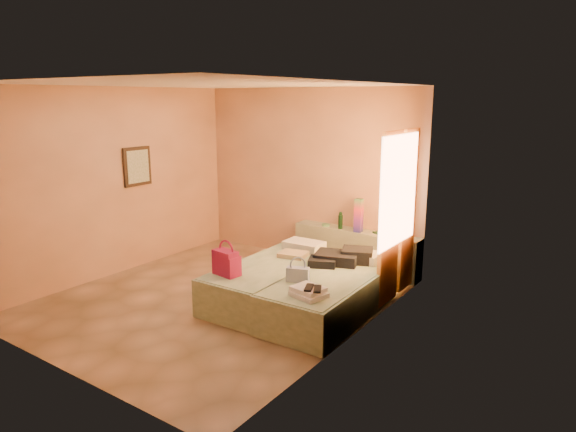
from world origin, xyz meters
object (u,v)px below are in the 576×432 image
bed_left (271,282)px  bed_right (330,296)px  magenta_handbag (227,262)px  blue_handbag (298,274)px  headboard_ledge (356,250)px  towel_stack (309,292)px  water_bottle (340,221)px  green_book (379,233)px  flower_vase (402,228)px

bed_left → bed_right: (0.90, 0.00, 0.00)m
magenta_handbag → blue_handbag: magenta_handbag is taller
blue_handbag → headboard_ledge: bearing=76.5°
towel_stack → water_bottle: bearing=111.0°
headboard_ledge → green_book: bearing=-0.4°
headboard_ledge → blue_handbag: blue_handbag is taller
headboard_ledge → bed_right: size_ratio=1.02×
flower_vase → magenta_handbag: (-1.30, -2.38, -0.12)m
green_book → flower_vase: 0.36m
blue_handbag → water_bottle: bearing=83.6°
headboard_ledge → magenta_handbag: 2.44m
bed_left → water_bottle: water_bottle is taller
bed_left → headboard_ledge: bearing=76.2°
water_bottle → magenta_handbag: size_ratio=0.74×
blue_handbag → towel_stack: bearing=-63.3°
flower_vase → towel_stack: bearing=-91.9°
green_book → magenta_handbag: size_ratio=0.50×
blue_handbag → towel_stack: size_ratio=0.76×
flower_vase → green_book: bearing=-174.5°
bed_right → blue_handbag: blue_handbag is taller
flower_vase → bed_left: bearing=-122.4°
bed_right → towel_stack: bearing=-81.6°
blue_handbag → towel_stack: 0.49m
magenta_handbag → towel_stack: bearing=6.7°
water_bottle → flower_vase: size_ratio=0.94×
water_bottle → towel_stack: size_ratio=0.72×
bed_left → towel_stack: (1.02, -0.68, 0.30)m
bed_right → headboard_ledge: bearing=105.8°
bed_left → blue_handbag: bearing=-29.4°
green_book → blue_handbag: 2.05m
bed_left → green_book: green_book is taller
green_book → flower_vase: (0.34, 0.03, 0.12)m
water_bottle → bed_right: bearing=-64.8°
water_bottle → green_book: size_ratio=1.49×
bed_right → water_bottle: size_ratio=7.95×
bed_left → green_book: (0.76, 1.70, 0.41)m
bed_left → towel_stack: bearing=-35.0°
green_book → blue_handbag: green_book is taller
towel_stack → bed_right: bearing=99.8°
headboard_ledge → bed_right: (0.52, -1.70, -0.08)m
green_book → blue_handbag: size_ratio=0.64×
bed_right → towel_stack: size_ratio=5.71×
bed_left → magenta_handbag: 0.80m
flower_vase → towel_stack: 2.42m
headboard_ledge → bed_right: bearing=-72.8°
headboard_ledge → magenta_handbag: size_ratio=6.05×
flower_vase → magenta_handbag: bearing=-118.5°
flower_vase → blue_handbag: bearing=-102.1°
bed_left → flower_vase: bearing=56.3°
headboard_ledge → green_book: 0.51m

